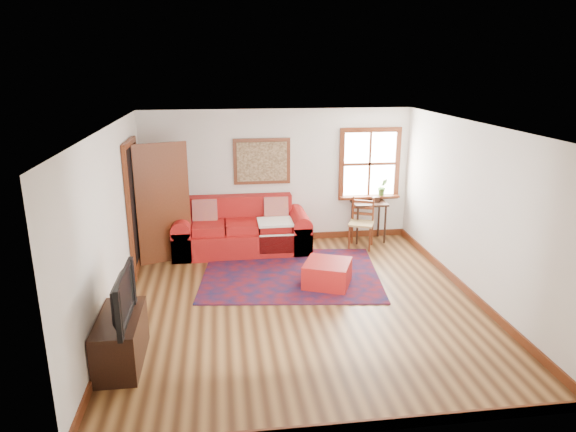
{
  "coord_description": "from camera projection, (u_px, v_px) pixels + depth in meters",
  "views": [
    {
      "loc": [
        -1.06,
        -6.6,
        3.27
      ],
      "look_at": [
        -0.1,
        0.6,
        1.12
      ],
      "focal_mm": 32.0,
      "sensor_mm": 36.0,
      "label": 1
    }
  ],
  "objects": [
    {
      "name": "ground",
      "position": [
        300.0,
        302.0,
        7.33
      ],
      "size": [
        5.5,
        5.5,
        0.0
      ],
      "primitive_type": "plane",
      "color": "#432612",
      "rests_on": "ground"
    },
    {
      "name": "room_envelope",
      "position": [
        301.0,
        190.0,
        6.88
      ],
      "size": [
        5.04,
        5.54,
        2.52
      ],
      "color": "silver",
      "rests_on": "ground"
    },
    {
      "name": "window",
      "position": [
        371.0,
        171.0,
        9.76
      ],
      "size": [
        1.18,
        0.2,
        1.38
      ],
      "color": "white",
      "rests_on": "ground"
    },
    {
      "name": "doorway",
      "position": [
        152.0,
        203.0,
        8.44
      ],
      "size": [
        0.89,
        1.08,
        2.14
      ],
      "color": "black",
      "rests_on": "ground"
    },
    {
      "name": "framed_artwork",
      "position": [
        262.0,
        161.0,
        9.43
      ],
      "size": [
        1.05,
        0.07,
        0.85
      ],
      "color": "#602A14",
      "rests_on": "ground"
    },
    {
      "name": "persian_rug",
      "position": [
        291.0,
        274.0,
        8.31
      ],
      "size": [
        3.05,
        2.56,
        0.02
      ],
      "primitive_type": "cube",
      "rotation": [
        0.0,
        0.0,
        -0.12
      ],
      "color": "#5B0D13",
      "rests_on": "ground"
    },
    {
      "name": "red_leather_sofa",
      "position": [
        242.0,
        233.0,
        9.32
      ],
      "size": [
        2.44,
        1.01,
        0.95
      ],
      "color": "#A61615",
      "rests_on": "ground"
    },
    {
      "name": "red_ottoman",
      "position": [
        327.0,
        274.0,
        7.84
      ],
      "size": [
        0.87,
        0.87,
        0.38
      ],
      "primitive_type": "cube",
      "rotation": [
        0.0,
        0.0,
        -0.4
      ],
      "color": "#A61615",
      "rests_on": "ground"
    },
    {
      "name": "side_table",
      "position": [
        369.0,
        208.0,
        9.74
      ],
      "size": [
        0.64,
        0.48,
        0.76
      ],
      "color": "black",
      "rests_on": "ground"
    },
    {
      "name": "ladder_back_chair",
      "position": [
        362.0,
        221.0,
        9.44
      ],
      "size": [
        0.56,
        0.55,
        0.93
      ],
      "color": "tan",
      "rests_on": "ground"
    },
    {
      "name": "media_cabinet",
      "position": [
        121.0,
        340.0,
        5.78
      ],
      "size": [
        0.47,
        1.04,
        0.57
      ],
      "primitive_type": "cube",
      "color": "black",
      "rests_on": "ground"
    },
    {
      "name": "television",
      "position": [
        116.0,
        298.0,
        5.53
      ],
      "size": [
        0.13,
        0.98,
        0.56
      ],
      "primitive_type": "imported",
      "rotation": [
        0.0,
        0.0,
        1.57
      ],
      "color": "black",
      "rests_on": "media_cabinet"
    },
    {
      "name": "candle_hurricane",
      "position": [
        129.0,
        294.0,
        6.08
      ],
      "size": [
        0.12,
        0.12,
        0.18
      ],
      "color": "silver",
      "rests_on": "media_cabinet"
    }
  ]
}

